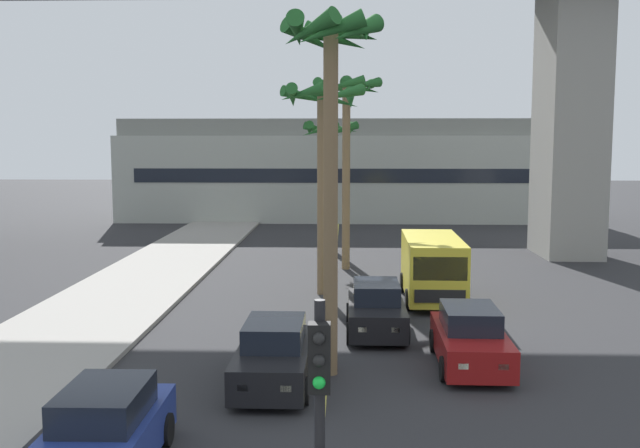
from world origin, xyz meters
The scene contains 12 objects.
lane_stripe_center centered at (0.00, 24.00, 0.00)m, with size 0.14×56.00×0.01m, color #DBCC4C.
pier_building_backdrop centered at (0.00, 55.70, 3.67)m, with size 32.31×8.04×7.46m.
car_queue_front centered at (3.78, 19.01, 0.72)m, with size 1.90×4.13×1.56m.
car_queue_second centered at (-3.80, 12.48, 0.72)m, with size 1.86×4.11×1.56m.
car_queue_third centered at (1.45, 22.29, 0.72)m, with size 1.84×4.10×1.56m.
car_queue_fourth centered at (-1.23, 17.34, 0.72)m, with size 1.86×4.11×1.56m.
delivery_van centered at (3.71, 26.85, 1.29)m, with size 2.23×5.28×2.36m.
traffic_light_median_near centered at (0.20, 7.85, 2.71)m, with size 0.24×0.37×4.20m.
palm_tree_near_median centered at (0.14, 18.23, 7.27)m, with size 2.62×2.64×9.05m.
palm_tree_mid_median centered at (0.53, 33.52, 7.20)m, with size 3.16×3.28×8.82m.
palm_tree_far_median centered at (-0.44, 27.95, 6.68)m, with size 3.35×3.41×8.10m.
palm_tree_farthest_median centered at (-0.32, 39.52, 5.58)m, with size 3.21×3.37×7.04m.
Camera 1 is at (0.47, 0.20, 5.91)m, focal length 40.98 mm.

